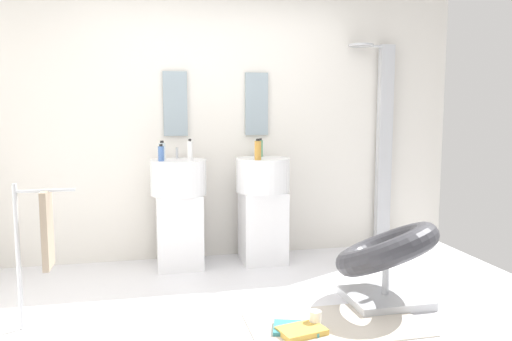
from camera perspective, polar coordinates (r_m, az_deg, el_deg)
ground_plane at (r=3.53m, az=-0.45°, el=-16.98°), size 4.80×3.60×0.04m
rear_partition at (r=4.86m, az=-4.58°, el=5.56°), size 4.80×0.10×2.60m
pedestal_sink_left at (r=4.57m, az=-8.70°, el=-4.28°), size 0.49×0.49×1.07m
pedestal_sink_right at (r=4.68m, az=0.77°, el=-3.93°), size 0.49×0.49×1.07m
vanity_mirror_left at (r=4.75m, az=-9.13°, el=7.46°), size 0.22×0.03×0.59m
vanity_mirror_right at (r=4.86m, az=0.06°, el=7.53°), size 0.22×0.03×0.59m
shower_column at (r=5.26m, az=14.16°, el=3.07°), size 0.49×0.24×2.05m
lounge_chair at (r=3.85m, az=14.52°, el=-9.31°), size 1.10×1.10×0.65m
towel_rack at (r=3.50m, az=-23.00°, el=-6.52°), size 0.37×0.22×0.95m
area_rug at (r=3.50m, az=9.00°, el=-16.81°), size 1.14×0.61×0.01m
magazine_ochre at (r=3.33m, az=5.19°, el=-17.61°), size 0.32×0.25×0.04m
magazine_teal at (r=3.38m, az=4.54°, el=-17.35°), size 0.33×0.28×0.02m
coffee_mug at (r=3.42m, az=6.71°, el=-16.30°), size 0.08×0.08×0.10m
soap_bottle_white at (r=4.37m, az=-7.48°, el=2.23°), size 0.04×0.04×0.19m
soap_bottle_amber at (r=4.44m, az=0.21°, el=2.33°), size 0.06×0.06×0.19m
soap_bottle_blue at (r=4.42m, az=-10.69°, el=1.93°), size 0.05×0.05×0.15m
soap_bottle_green at (r=4.74m, az=0.51°, el=2.53°), size 0.04×0.04×0.18m
soap_bottle_clear at (r=4.49m, az=-10.58°, el=2.16°), size 0.06×0.06×0.17m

